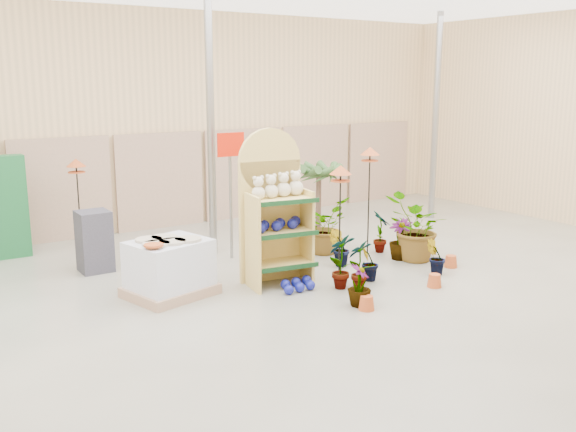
# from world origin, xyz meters

# --- Properties ---
(room) EXTENTS (15.20, 12.10, 4.70)m
(room) POSITION_xyz_m (0.00, 0.91, 2.21)
(room) COLOR slate
(room) RESTS_ON ground
(display_shelf) EXTENTS (1.07, 0.77, 2.37)m
(display_shelf) POSITION_xyz_m (0.02, 1.47, 1.08)
(display_shelf) COLOR tan
(display_shelf) RESTS_ON ground
(teddy_bears) EXTENTS (0.88, 0.23, 0.37)m
(teddy_bears) POSITION_xyz_m (0.05, 1.36, 1.50)
(teddy_bears) COLOR beige
(teddy_bears) RESTS_ON display_shelf
(gazing_balls_shelf) EXTENTS (0.87, 0.30, 0.17)m
(gazing_balls_shelf) POSITION_xyz_m (0.02, 1.34, 0.93)
(gazing_balls_shelf) COLOR navy
(gazing_balls_shelf) RESTS_ON display_shelf
(gazing_balls_floor) EXTENTS (0.63, 0.39, 0.15)m
(gazing_balls_floor) POSITION_xyz_m (0.10, 0.93, 0.07)
(gazing_balls_floor) COLOR navy
(gazing_balls_floor) RESTS_ON ground
(pallet_stack) EXTENTS (1.35, 1.21, 0.85)m
(pallet_stack) POSITION_xyz_m (-1.60, 1.73, 0.41)
(pallet_stack) COLOR #9D7B65
(pallet_stack) RESTS_ON ground
(charcoal_planters) EXTENTS (0.50, 0.50, 1.00)m
(charcoal_planters) POSITION_xyz_m (-2.13, 3.54, 0.50)
(charcoal_planters) COLOR #2C2B35
(charcoal_planters) RESTS_ON ground
(offer_sign) EXTENTS (0.50, 0.08, 2.20)m
(offer_sign) POSITION_xyz_m (0.10, 2.98, 1.57)
(offer_sign) COLOR gray
(offer_sign) RESTS_ON ground
(bird_table_front) EXTENTS (0.34, 0.34, 1.80)m
(bird_table_front) POSITION_xyz_m (0.94, 1.01, 1.67)
(bird_table_front) COLOR black
(bird_table_front) RESTS_ON ground
(bird_table_right) EXTENTS (0.34, 0.34, 1.93)m
(bird_table_right) POSITION_xyz_m (2.29, 1.92, 1.79)
(bird_table_right) COLOR black
(bird_table_right) RESTS_ON ground
(bird_table_back) EXTENTS (0.34, 0.34, 1.72)m
(bird_table_back) POSITION_xyz_m (-2.01, 4.77, 1.59)
(bird_table_back) COLOR black
(bird_table_back) RESTS_ON ground
(palm) EXTENTS (0.70, 0.70, 1.66)m
(palm) POSITION_xyz_m (1.95, 2.97, 1.41)
(palm) COLOR brown
(palm) RESTS_ON ground
(potted_plant_0) EXTENTS (0.48, 0.35, 0.86)m
(potted_plant_0) POSITION_xyz_m (0.69, 0.63, 0.43)
(potted_plant_0) COLOR #2E5023
(potted_plant_0) RESTS_ON ground
(potted_plant_1) EXTENTS (0.38, 0.33, 0.59)m
(potted_plant_1) POSITION_xyz_m (1.26, 0.68, 0.30)
(potted_plant_1) COLOR #2E5023
(potted_plant_1) RESTS_ON ground
(potted_plant_3) EXTENTS (0.55, 0.55, 0.72)m
(potted_plant_3) POSITION_xyz_m (2.53, 1.33, 0.36)
(potted_plant_3) COLOR #2E5023
(potted_plant_3) RESTS_ON ground
(potted_plant_4) EXTENTS (0.40, 0.48, 0.78)m
(potted_plant_4) POSITION_xyz_m (2.54, 1.86, 0.39)
(potted_plant_4) COLOR #2E5023
(potted_plant_4) RESTS_ON ground
(potted_plant_5) EXTENTS (0.44, 0.42, 0.62)m
(potted_plant_5) POSITION_xyz_m (1.37, 1.57, 0.31)
(potted_plant_5) COLOR #2E5023
(potted_plant_5) RESTS_ON ground
(potted_plant_6) EXTENTS (1.17, 1.12, 1.00)m
(potted_plant_6) POSITION_xyz_m (1.67, 2.41, 0.50)
(potted_plant_6) COLOR #2E5023
(potted_plant_6) RESTS_ON ground
(potted_plant_7) EXTENTS (0.46, 0.46, 0.59)m
(potted_plant_7) POSITION_xyz_m (0.42, -0.12, 0.29)
(potted_plant_7) COLOR #2E5023
(potted_plant_7) RESTS_ON ground
(potted_plant_8) EXTENTS (0.44, 0.32, 0.77)m
(potted_plant_8) POSITION_xyz_m (0.90, 0.47, 0.39)
(potted_plant_8) COLOR #2E5023
(potted_plant_8) RESTS_ON ground
(potted_plant_9) EXTENTS (0.39, 0.35, 0.58)m
(potted_plant_9) POSITION_xyz_m (2.37, 0.35, 0.29)
(potted_plant_9) COLOR #2E5023
(potted_plant_9) RESTS_ON ground
(potted_plant_10) EXTENTS (1.25, 1.15, 1.17)m
(potted_plant_10) POSITION_xyz_m (2.65, 1.08, 0.58)
(potted_plant_10) COLOR #2E5023
(potted_plant_10) RESTS_ON ground
(potted_plant_11) EXTENTS (0.53, 0.53, 0.67)m
(potted_plant_11) POSITION_xyz_m (0.50, 2.28, 0.33)
(potted_plant_11) COLOR #2E5023
(potted_plant_11) RESTS_ON ground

